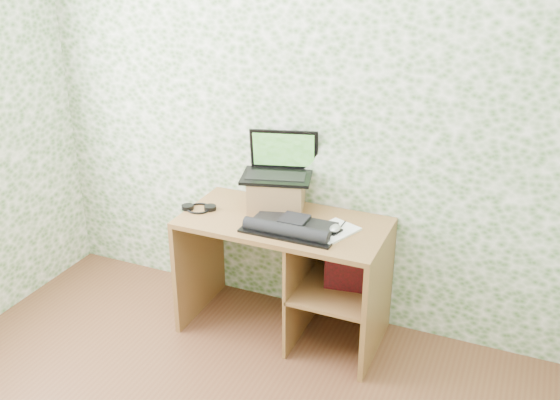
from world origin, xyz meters
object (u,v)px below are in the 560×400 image
at_px(desk, 298,261).
at_px(notepad, 333,231).
at_px(riser, 277,193).
at_px(laptop, 279,166).
at_px(keyboard, 290,227).

height_order(desk, notepad, notepad).
bearing_deg(desk, riser, 148.08).
distance_m(laptop, keyboard, 0.43).
xyz_separation_m(laptop, keyboard, (0.20, -0.30, -0.23)).
relative_size(desk, notepad, 4.30).
xyz_separation_m(desk, laptop, (-0.19, 0.16, 0.53)).
bearing_deg(laptop, riser, -105.47).
relative_size(desk, keyboard, 2.23).
bearing_deg(notepad, keyboard, -138.05).
xyz_separation_m(riser, notepad, (0.42, -0.18, -0.09)).
distance_m(desk, riser, 0.43).
xyz_separation_m(riser, laptop, (-0.00, 0.04, 0.16)).
bearing_deg(riser, laptop, 90.00).
bearing_deg(keyboard, laptop, 123.14).
height_order(desk, laptop, laptop).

